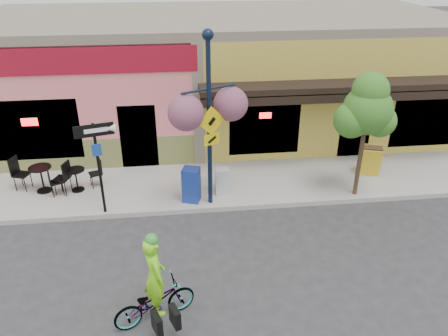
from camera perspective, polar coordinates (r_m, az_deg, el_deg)
The scene contains 14 objects.
ground at distance 12.24m, azimuth 2.68°, elevation -6.78°, with size 90.00×90.00×0.00m, color #2D2D30.
sidewalk at distance 13.89m, azimuth 1.39°, elevation -1.97°, with size 24.00×3.00×0.15m, color #9E9B93.
curb at distance 12.66m, azimuth 2.29°, elevation -5.13°, with size 24.00×0.12×0.15m, color #A8A59E.
building at distance 18.19m, azimuth -0.96°, elevation 12.52°, with size 18.20×8.20×4.50m, color #EE767A, non-canonical shape.
bicycle at distance 9.24m, azimuth -9.05°, elevation -16.91°, with size 0.59×1.69×0.89m, color maroon.
cyclist_rider at distance 8.95m, azimuth -8.92°, elevation -14.94°, with size 0.63×0.42×1.74m, color #85F119.
lamp_post at distance 11.66m, azimuth -1.94°, elevation 5.86°, with size 1.56×0.63×4.90m, color #0F1A31, non-canonical shape.
one_way_sign at distance 12.12m, azimuth -15.97°, elevation -0.21°, with size 1.01×0.22×2.64m, color black, non-canonical shape.
cafe_set_left at distance 14.14m, azimuth -22.75°, elevation -0.91°, with size 1.76×0.88×1.06m, color black, non-canonical shape.
cafe_set_right at distance 13.85m, azimuth -18.77°, elevation -1.10°, with size 1.53×0.77×0.92m, color black, non-canonical shape.
newspaper_box_blue at distance 12.60m, azimuth -4.29°, elevation -2.20°, with size 0.47×0.42×1.04m, color navy, non-canonical shape.
newspaper_box_grey at distance 12.99m, azimuth -0.24°, elevation -1.70°, with size 0.38×0.35×0.82m, color silver, non-canonical shape.
street_tree at distance 12.94m, azimuth 17.75°, elevation 3.99°, with size 1.46×1.46×3.74m, color #3D7A26, non-canonical shape.
sandwich_board at distance 14.64m, azimuth 18.69°, elevation 0.58°, with size 0.59×0.43×0.98m, color gold, non-canonical shape.
Camera 1 is at (-1.74, -10.03, 6.80)m, focal length 35.00 mm.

